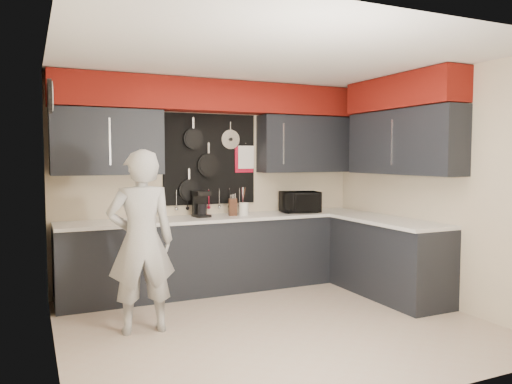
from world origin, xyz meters
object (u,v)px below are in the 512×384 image
knife_block (233,207)px  coffee_maker (201,203)px  utensil_crock (244,209)px  person (141,242)px  microwave (300,202)px

knife_block → coffee_maker: bearing=-175.3°
knife_block → utensil_crock: 0.14m
utensil_crock → knife_block: bearing=169.4°
person → coffee_maker: bearing=-125.8°
microwave → coffee_maker: 1.36m
microwave → knife_block: size_ratio=2.31×
person → utensil_crock: bearing=-140.3°
utensil_crock → person: size_ratio=0.09×
knife_block → person: size_ratio=0.12×
utensil_crock → person: 1.87m
knife_block → utensil_crock: size_ratio=1.33×
coffee_maker → person: size_ratio=0.19×
microwave → knife_block: microwave is taller
knife_block → utensil_crock: knife_block is taller
utensil_crock → person: person is taller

